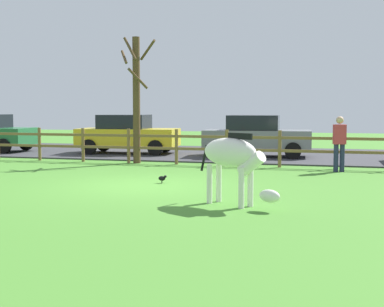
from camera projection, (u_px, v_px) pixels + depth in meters
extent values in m
plane|color=#47842D|center=(144.00, 186.00, 13.36)|extent=(60.00, 60.00, 0.00)
cube|color=#38383D|center=(224.00, 154.00, 22.29)|extent=(28.00, 7.40, 0.05)
cylinder|color=brown|center=(40.00, 144.00, 19.67)|extent=(0.11, 0.11, 1.18)
cylinder|color=brown|center=(83.00, 145.00, 19.22)|extent=(0.11, 0.11, 1.18)
cylinder|color=brown|center=(129.00, 146.00, 18.76)|extent=(0.11, 0.11, 1.18)
cylinder|color=brown|center=(176.00, 147.00, 18.30)|extent=(0.11, 0.11, 1.18)
cylinder|color=brown|center=(227.00, 148.00, 17.84)|extent=(0.11, 0.11, 1.18)
cylinder|color=brown|center=(280.00, 149.00, 17.38)|extent=(0.11, 0.11, 1.18)
cylinder|color=brown|center=(336.00, 150.00, 16.93)|extent=(0.11, 0.11, 1.18)
cube|color=brown|center=(176.00, 149.00, 18.31)|extent=(20.58, 0.06, 0.09)
cube|color=brown|center=(176.00, 136.00, 18.27)|extent=(20.58, 0.06, 0.09)
cylinder|color=#513A23|center=(136.00, 101.00, 18.58)|extent=(0.25, 0.25, 4.27)
cylinder|color=#513A23|center=(138.00, 78.00, 18.22)|extent=(0.64, 0.42, 0.71)
cylinder|color=#513A23|center=(148.00, 50.00, 18.70)|extent=(0.78, 0.67, 0.64)
cylinder|color=#513A23|center=(130.00, 49.00, 18.24)|extent=(0.59, 0.35, 0.80)
cylinder|color=#513A23|center=(124.00, 57.00, 18.35)|extent=(0.53, 0.77, 0.53)
ellipsoid|color=white|center=(230.00, 152.00, 10.61)|extent=(1.32, 1.01, 0.56)
cylinder|color=white|center=(250.00, 186.00, 10.49)|extent=(0.11, 0.11, 0.78)
cylinder|color=white|center=(241.00, 188.00, 10.29)|extent=(0.11, 0.11, 0.78)
cylinder|color=white|center=(219.00, 182.00, 11.04)|extent=(0.11, 0.11, 0.78)
cylinder|color=white|center=(209.00, 184.00, 10.83)|extent=(0.11, 0.11, 0.78)
cylinder|color=white|center=(251.00, 164.00, 10.26)|extent=(0.63, 0.49, 0.51)
ellipsoid|color=white|center=(270.00, 196.00, 10.02)|extent=(0.48, 0.38, 0.24)
cube|color=black|center=(240.00, 136.00, 10.41)|extent=(0.51, 0.30, 0.12)
cylinder|color=black|center=(204.00, 158.00, 11.08)|extent=(0.19, 0.13, 0.54)
cylinder|color=black|center=(162.00, 182.00, 13.79)|extent=(0.01, 0.01, 0.06)
cylinder|color=black|center=(162.00, 182.00, 13.76)|extent=(0.01, 0.01, 0.06)
ellipsoid|color=black|center=(162.00, 178.00, 13.77)|extent=(0.18, 0.10, 0.12)
sphere|color=black|center=(165.00, 177.00, 13.74)|extent=(0.07, 0.07, 0.07)
cube|color=yellow|center=(128.00, 137.00, 22.18)|extent=(4.13, 2.03, 0.70)
cube|color=black|center=(124.00, 122.00, 22.15)|extent=(2.03, 1.72, 0.56)
cylinder|color=black|center=(166.00, 145.00, 22.79)|extent=(0.61, 0.23, 0.60)
cylinder|color=black|center=(155.00, 148.00, 21.13)|extent=(0.61, 0.23, 0.60)
cylinder|color=black|center=(104.00, 144.00, 23.29)|extent=(0.61, 0.23, 0.60)
cylinder|color=black|center=(89.00, 147.00, 21.62)|extent=(0.61, 0.23, 0.60)
cube|color=slate|center=(257.00, 139.00, 20.74)|extent=(4.11, 1.98, 0.70)
cube|color=black|center=(254.00, 123.00, 20.72)|extent=(2.01, 1.69, 0.56)
cylinder|color=black|center=(294.00, 147.00, 21.33)|extent=(0.61, 0.22, 0.60)
cylinder|color=black|center=(293.00, 151.00, 19.67)|extent=(0.61, 0.22, 0.60)
cylinder|color=black|center=(225.00, 146.00, 21.87)|extent=(0.61, 0.22, 0.60)
cylinder|color=black|center=(219.00, 150.00, 20.21)|extent=(0.61, 0.22, 0.60)
cylinder|color=black|center=(26.00, 143.00, 23.77)|extent=(0.61, 0.20, 0.60)
cylinder|color=black|center=(4.00, 146.00, 22.12)|extent=(0.61, 0.20, 0.60)
cylinder|color=#232847|center=(336.00, 158.00, 16.19)|extent=(0.14, 0.14, 0.82)
cylinder|color=#232847|center=(342.00, 158.00, 16.18)|extent=(0.14, 0.14, 0.82)
cube|color=#B7333D|center=(340.00, 134.00, 16.12)|extent=(0.40, 0.29, 0.58)
sphere|color=tan|center=(340.00, 120.00, 16.09)|extent=(0.22, 0.22, 0.22)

